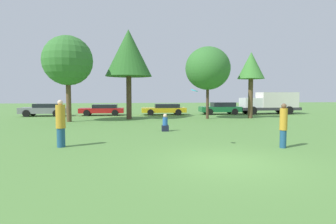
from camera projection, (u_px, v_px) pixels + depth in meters
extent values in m
plane|color=#54843D|center=(228.00, 163.00, 8.71)|extent=(120.00, 120.00, 0.00)
cylinder|color=navy|center=(61.00, 138.00, 11.23)|extent=(0.32, 0.32, 0.77)
cylinder|color=#BF8C26|center=(61.00, 116.00, 11.18)|extent=(0.38, 0.38, 0.95)
sphere|color=beige|center=(60.00, 102.00, 11.14)|extent=(0.21, 0.21, 0.21)
cylinder|color=navy|center=(283.00, 139.00, 11.07)|extent=(0.25, 0.25, 0.71)
cylinder|color=#BF8C26|center=(284.00, 119.00, 11.02)|extent=(0.30, 0.30, 0.87)
sphere|color=brown|center=(284.00, 106.00, 10.99)|extent=(0.20, 0.20, 0.20)
cylinder|color=#19B2D8|center=(194.00, 91.00, 10.81)|extent=(0.28, 0.28, 0.12)
cube|color=#191E33|center=(165.00, 128.00, 16.08)|extent=(0.39, 0.33, 0.34)
cylinder|color=#2659A5|center=(165.00, 121.00, 16.05)|extent=(0.29, 0.29, 0.46)
sphere|color=beige|center=(165.00, 116.00, 16.03)|extent=(0.23, 0.23, 0.23)
cylinder|color=brown|center=(69.00, 98.00, 21.51)|extent=(0.38, 0.38, 3.69)
sphere|color=#33702D|center=(68.00, 61.00, 21.33)|extent=(3.81, 3.81, 3.81)
cylinder|color=#473323|center=(129.00, 98.00, 23.75)|extent=(0.44, 0.44, 3.67)
cone|color=#286023|center=(129.00, 53.00, 23.51)|extent=(3.95, 3.95, 3.95)
cylinder|color=#473323|center=(208.00, 100.00, 24.17)|extent=(0.25, 0.25, 3.32)
ellipsoid|color=#33702D|center=(208.00, 68.00, 23.99)|extent=(3.88, 3.88, 3.72)
cylinder|color=brown|center=(250.00, 99.00, 24.72)|extent=(0.42, 0.42, 3.52)
cone|color=#3D7F33|center=(251.00, 65.00, 24.53)|extent=(2.35, 2.35, 2.35)
cube|color=slate|center=(44.00, 110.00, 27.14)|extent=(4.44, 1.79, 0.56)
cube|color=black|center=(48.00, 106.00, 27.15)|extent=(2.45, 1.55, 0.38)
cylinder|color=black|center=(26.00, 113.00, 26.14)|extent=(0.67, 0.21, 0.67)
cylinder|color=black|center=(33.00, 112.00, 27.86)|extent=(0.67, 0.21, 0.67)
cylinder|color=black|center=(56.00, 113.00, 26.45)|extent=(0.67, 0.21, 0.67)
cylinder|color=black|center=(61.00, 112.00, 28.17)|extent=(0.67, 0.21, 0.67)
cube|color=red|center=(102.00, 110.00, 28.10)|extent=(4.42, 1.70, 0.48)
cube|color=black|center=(105.00, 106.00, 28.12)|extent=(2.44, 1.48, 0.37)
cylinder|color=black|center=(87.00, 113.00, 27.14)|extent=(0.62, 0.21, 0.62)
cylinder|color=black|center=(89.00, 112.00, 28.78)|extent=(0.62, 0.21, 0.62)
cylinder|color=black|center=(115.00, 113.00, 27.46)|extent=(0.62, 0.21, 0.62)
cylinder|color=black|center=(116.00, 112.00, 29.09)|extent=(0.62, 0.21, 0.62)
cube|color=gold|center=(164.00, 110.00, 28.85)|extent=(4.59, 1.87, 0.47)
cube|color=black|center=(167.00, 106.00, 28.86)|extent=(2.53, 1.62, 0.41)
cylinder|color=black|center=(150.00, 112.00, 27.80)|extent=(0.64, 0.22, 0.64)
cylinder|color=black|center=(150.00, 111.00, 29.60)|extent=(0.64, 0.22, 0.64)
cylinder|color=black|center=(178.00, 112.00, 28.12)|extent=(0.64, 0.22, 0.64)
cylinder|color=black|center=(176.00, 111.00, 29.92)|extent=(0.64, 0.22, 0.64)
cube|color=#196633|center=(220.00, 109.00, 29.63)|extent=(4.35, 1.80, 0.54)
cube|color=black|center=(223.00, 104.00, 29.64)|extent=(2.40, 1.57, 0.46)
cylinder|color=black|center=(210.00, 112.00, 28.63)|extent=(0.65, 0.21, 0.65)
cylinder|color=black|center=(206.00, 111.00, 30.36)|extent=(0.65, 0.21, 0.65)
cylinder|color=black|center=(235.00, 112.00, 28.93)|extent=(0.65, 0.21, 0.65)
cylinder|color=black|center=(229.00, 111.00, 30.67)|extent=(0.65, 0.21, 0.65)
cube|color=#2D2D33|center=(269.00, 109.00, 30.14)|extent=(6.45, 2.09, 0.30)
cube|color=silver|center=(251.00, 103.00, 29.87)|extent=(2.08, 1.94, 1.01)
cube|color=beige|center=(277.00, 100.00, 30.18)|extent=(4.01, 2.06, 1.62)
cylinder|color=black|center=(253.00, 111.00, 28.89)|extent=(0.87, 0.26, 0.87)
cylinder|color=black|center=(245.00, 110.00, 30.89)|extent=(0.87, 0.26, 0.87)
cylinder|color=black|center=(289.00, 110.00, 29.35)|extent=(0.87, 0.26, 0.87)
cylinder|color=black|center=(279.00, 109.00, 31.35)|extent=(0.87, 0.26, 0.87)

